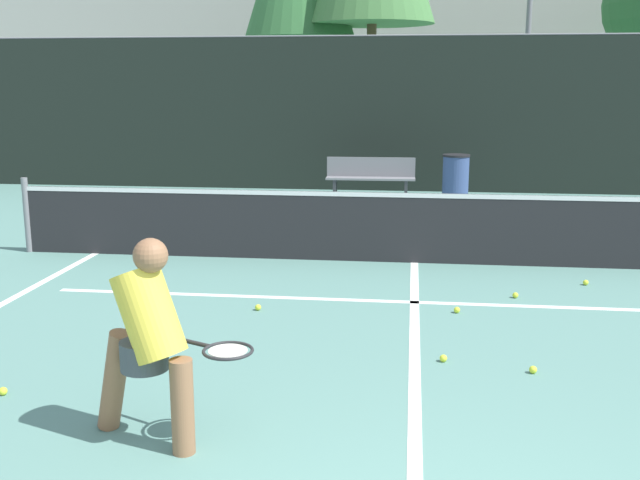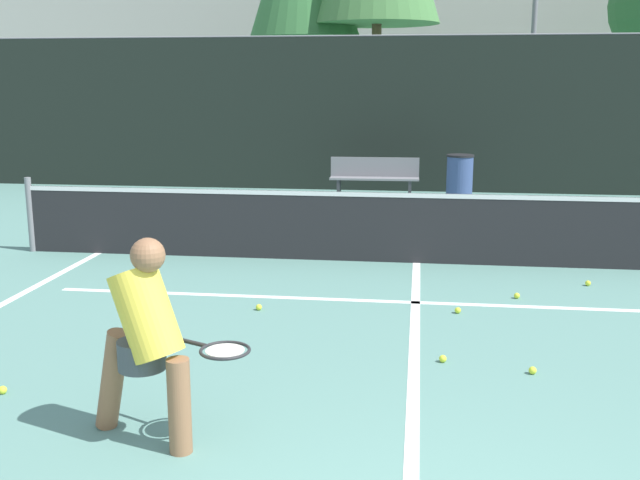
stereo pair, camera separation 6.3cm
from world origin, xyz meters
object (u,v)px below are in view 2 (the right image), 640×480
(player_practicing, at_px, (147,335))
(courtside_bench, at_px, (374,176))
(trash_bin, at_px, (460,179))
(parked_car, at_px, (555,155))

(player_practicing, height_order, courtside_bench, player_practicing)
(courtside_bench, bearing_deg, trash_bin, -7.12)
(courtside_bench, height_order, trash_bin, trash_bin)
(trash_bin, relative_size, parked_car, 0.25)
(player_practicing, relative_size, courtside_bench, 0.78)
(parked_car, bearing_deg, trash_bin, -123.97)
(trash_bin, bearing_deg, parked_car, 56.03)
(player_practicing, xyz_separation_m, trash_bin, (2.58, 10.70, -0.28))
(trash_bin, bearing_deg, player_practicing, -103.54)
(player_practicing, distance_m, courtside_bench, 10.91)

